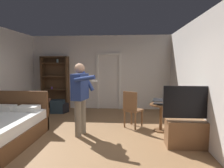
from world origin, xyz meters
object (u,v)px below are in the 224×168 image
object	(u,v)px
laptop	(160,102)
suitcase_small	(58,106)
bed	(1,129)
bookshelf	(56,81)
bottle_on_table	(168,101)
wooden_chair	(132,108)
side_table	(161,113)
suitcase_dark	(60,108)
tv_flatscreen	(190,129)
person_blue_shirt	(80,94)

from	to	relation	value
laptop	suitcase_small	distance (m)	3.69
bed	bookshelf	world-z (taller)	bookshelf
bottle_on_table	wooden_chair	world-z (taller)	wooden_chair
bed	suitcase_small	distance (m)	2.68
side_table	laptop	xyz separation A→B (m)	(-0.04, -0.04, 0.29)
suitcase_dark	suitcase_small	bearing A→B (deg)	-102.28
laptop	wooden_chair	distance (m)	0.76
bookshelf	side_table	xyz separation A→B (m)	(3.58, -2.28, -0.61)
bottle_on_table	suitcase_dark	size ratio (longest dim) A/B	0.44
bookshelf	tv_flatscreen	xyz separation A→B (m)	(4.02, -3.22, -0.69)
side_table	tv_flatscreen	bearing A→B (deg)	-65.06
bookshelf	wooden_chair	distance (m)	3.56
tv_flatscreen	person_blue_shirt	bearing A→B (deg)	167.76
bed	wooden_chair	xyz separation A→B (m)	(2.86, 1.24, 0.24)
person_blue_shirt	suitcase_dark	distance (m)	2.62
bed	laptop	world-z (taller)	bed
bookshelf	laptop	size ratio (longest dim) A/B	4.91
tv_flatscreen	side_table	bearing A→B (deg)	114.94
suitcase_small	suitcase_dark	bearing A→B (deg)	53.96
wooden_chair	suitcase_small	world-z (taller)	wooden_chair
bed	bookshelf	bearing A→B (deg)	89.92
wooden_chair	suitcase_small	bearing A→B (deg)	150.90
bookshelf	person_blue_shirt	size ratio (longest dim) A/B	1.16
bottle_on_table	tv_flatscreen	bearing A→B (deg)	-70.96
bed	person_blue_shirt	world-z (taller)	person_blue_shirt
suitcase_small	side_table	bearing A→B (deg)	-33.66
bed	bookshelf	size ratio (longest dim) A/B	0.99
suitcase_dark	suitcase_small	xyz separation A→B (m)	(-0.05, -0.09, 0.06)
bookshelf	bottle_on_table	bearing A→B (deg)	-32.38
wooden_chair	suitcase_small	xyz separation A→B (m)	(-2.55, 1.42, -0.32)
bed	side_table	distance (m)	3.74
tv_flatscreen	suitcase_dark	bearing A→B (deg)	144.03
laptop	bottle_on_table	xyz separation A→B (m)	(0.18, -0.04, 0.04)
side_table	suitcase_small	world-z (taller)	side_table
suitcase_dark	wooden_chair	bearing A→B (deg)	-14.66
bottle_on_table	person_blue_shirt	xyz separation A→B (m)	(-2.11, -0.33, 0.21)
laptop	bed	bearing A→B (deg)	-164.40
bed	suitcase_small	world-z (taller)	bed
bookshelf	laptop	xyz separation A→B (m)	(3.54, -2.32, -0.32)
bed	person_blue_shirt	distance (m)	1.87
bottle_on_table	wooden_chair	xyz separation A→B (m)	(-0.87, 0.29, -0.25)
side_table	laptop	size ratio (longest dim) A/B	1.72
bookshelf	side_table	world-z (taller)	bookshelf
suitcase_dark	laptop	bearing A→B (deg)	-12.44
laptop	side_table	bearing A→B (deg)	44.36
wooden_chair	suitcase_small	size ratio (longest dim) A/B	2.16
side_table	suitcase_small	distance (m)	3.68
wooden_chair	side_table	bearing A→B (deg)	-16.12
side_table	bed	bearing A→B (deg)	-163.96
bed	person_blue_shirt	size ratio (longest dim) A/B	1.15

